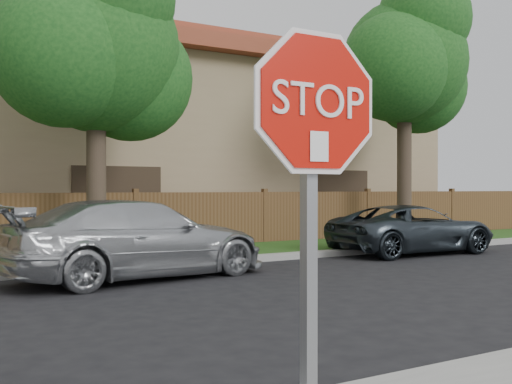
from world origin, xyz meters
TOP-DOWN VIEW (x-y plane):
  - tree_mid at (2.52, 9.57)m, footprint 4.80×3.90m
  - tree_right at (12.02, 9.57)m, footprint 4.80×3.90m
  - stop_sign at (0.57, -1.48)m, footprint 1.01×0.13m
  - sedan_right at (2.57, 7.02)m, footprint 5.43×2.89m
  - sedan_far_right at (10.26, 7.58)m, footprint 4.64×2.25m

SIDE VIEW (x-z plane):
  - sedan_far_right at x=10.26m, z-range 0.00..1.27m
  - sedan_right at x=2.57m, z-range 0.00..1.50m
  - stop_sign at x=0.57m, z-range 0.55..3.11m
  - tree_mid at x=2.52m, z-range 1.20..8.55m
  - tree_right at x=12.02m, z-range 1.47..9.67m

